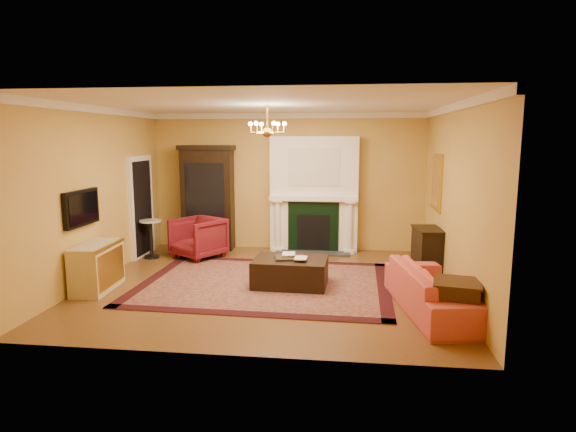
% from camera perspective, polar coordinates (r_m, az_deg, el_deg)
% --- Properties ---
extents(floor, '(6.00, 5.50, 0.02)m').
position_cam_1_polar(floor, '(8.30, -2.34, -8.12)').
color(floor, brown).
rests_on(floor, ground).
extents(ceiling, '(6.00, 5.50, 0.02)m').
position_cam_1_polar(ceiling, '(7.94, -2.48, 13.17)').
color(ceiling, white).
rests_on(ceiling, wall_back).
extents(wall_back, '(6.00, 0.02, 3.00)m').
position_cam_1_polar(wall_back, '(10.70, -0.04, 4.06)').
color(wall_back, gold).
rests_on(wall_back, floor).
extents(wall_front, '(6.00, 0.02, 3.00)m').
position_cam_1_polar(wall_front, '(5.30, -7.17, -1.31)').
color(wall_front, gold).
rests_on(wall_front, floor).
extents(wall_left, '(0.02, 5.50, 3.00)m').
position_cam_1_polar(wall_left, '(8.96, -21.78, 2.40)').
color(wall_left, gold).
rests_on(wall_left, floor).
extents(wall_right, '(0.02, 5.50, 3.00)m').
position_cam_1_polar(wall_right, '(8.07, 19.22, 1.85)').
color(wall_right, gold).
rests_on(wall_right, floor).
extents(fireplace, '(1.90, 0.70, 2.50)m').
position_cam_1_polar(fireplace, '(10.49, 3.10, 2.26)').
color(fireplace, white).
rests_on(fireplace, wall_back).
extents(crown_molding, '(6.00, 5.50, 0.12)m').
position_cam_1_polar(crown_molding, '(8.88, -1.46, 12.30)').
color(crown_molding, white).
rests_on(crown_molding, ceiling).
extents(doorway, '(0.08, 1.05, 2.10)m').
position_cam_1_polar(doorway, '(10.51, -16.97, 1.07)').
color(doorway, white).
rests_on(doorway, wall_left).
extents(tv_panel, '(0.09, 0.95, 0.58)m').
position_cam_1_polar(tv_panel, '(8.43, -23.27, 0.89)').
color(tv_panel, black).
rests_on(tv_panel, wall_left).
extents(gilt_mirror, '(0.06, 0.76, 1.05)m').
position_cam_1_polar(gilt_mirror, '(9.41, 17.21, 3.86)').
color(gilt_mirror, gold).
rests_on(gilt_mirror, wall_right).
extents(chandelier, '(0.63, 0.55, 0.53)m').
position_cam_1_polar(chandelier, '(7.92, -2.46, 10.27)').
color(chandelier, '#B88632').
rests_on(chandelier, ceiling).
extents(oriental_rug, '(4.28, 3.26, 0.02)m').
position_cam_1_polar(oriental_rug, '(8.32, -2.77, -7.95)').
color(oriental_rug, '#410E19').
rests_on(oriental_rug, floor).
extents(china_cabinet, '(1.12, 0.55, 2.21)m').
position_cam_1_polar(china_cabinet, '(10.83, -9.45, 1.89)').
color(china_cabinet, black).
rests_on(china_cabinet, floor).
extents(wingback_armchair, '(1.21, 1.19, 0.92)m').
position_cam_1_polar(wingback_armchair, '(10.13, -10.61, -2.32)').
color(wingback_armchair, maroon).
rests_on(wingback_armchair, floor).
extents(pedestal_table, '(0.44, 0.44, 0.79)m').
position_cam_1_polar(pedestal_table, '(10.34, -15.93, -2.30)').
color(pedestal_table, black).
rests_on(pedestal_table, floor).
extents(commode, '(0.54, 1.05, 0.77)m').
position_cam_1_polar(commode, '(8.48, -21.71, -5.64)').
color(commode, beige).
rests_on(commode, floor).
extents(coral_sofa, '(1.01, 2.30, 0.87)m').
position_cam_1_polar(coral_sofa, '(7.21, 16.97, -7.54)').
color(coral_sofa, '#C54F3E').
rests_on(coral_sofa, floor).
extents(end_table, '(0.63, 0.63, 0.62)m').
position_cam_1_polar(end_table, '(6.67, 19.28, -10.12)').
color(end_table, '#37190F').
rests_on(end_table, floor).
extents(console_table, '(0.51, 0.79, 0.83)m').
position_cam_1_polar(console_table, '(9.09, 16.23, -4.17)').
color(console_table, black).
rests_on(console_table, floor).
extents(leather_ottoman, '(1.24, 0.92, 0.45)m').
position_cam_1_polar(leather_ottoman, '(8.14, 0.29, -6.62)').
color(leather_ottoman, black).
rests_on(leather_ottoman, oriental_rug).
extents(ottoman_tray, '(0.56, 0.48, 0.03)m').
position_cam_1_polar(ottoman_tray, '(8.08, 0.25, -4.95)').
color(ottoman_tray, black).
rests_on(ottoman_tray, leather_ottoman).
extents(book_a, '(0.22, 0.05, 0.29)m').
position_cam_1_polar(book_a, '(8.16, -0.69, -3.64)').
color(book_a, gray).
rests_on(book_a, ottoman_tray).
extents(book_b, '(0.20, 0.02, 0.27)m').
position_cam_1_polar(book_b, '(7.91, 0.79, -4.11)').
color(book_b, gray).
rests_on(book_b, ottoman_tray).
extents(topiary_left, '(0.18, 0.18, 0.48)m').
position_cam_1_polar(topiary_left, '(10.47, -0.15, 3.90)').
color(topiary_left, gray).
rests_on(topiary_left, fireplace).
extents(topiary_right, '(0.14, 0.14, 0.39)m').
position_cam_1_polar(topiary_right, '(10.40, 7.38, 3.52)').
color(topiary_right, gray).
rests_on(topiary_right, fireplace).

